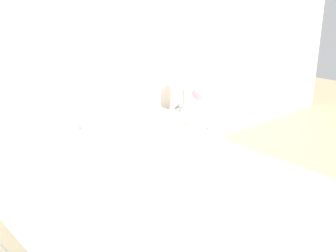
% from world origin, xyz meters
% --- Properties ---
extents(ground_plane, '(12.00, 12.00, 0.00)m').
position_xyz_m(ground_plane, '(0.00, 0.00, 0.00)').
color(ground_plane, tan).
extents(wall_back, '(8.00, 0.06, 2.60)m').
position_xyz_m(wall_back, '(0.00, 0.07, 1.30)').
color(wall_back, silver).
rests_on(wall_back, ground_plane).
extents(bed, '(1.86, 1.91, 0.96)m').
position_xyz_m(bed, '(0.00, -0.88, 0.27)').
color(bed, white).
rests_on(bed, ground_plane).
extents(nightstand, '(0.50, 0.41, 0.51)m').
position_xyz_m(nightstand, '(1.22, -0.21, 0.26)').
color(nightstand, silver).
rests_on(nightstand, ground_plane).
extents(table_lamp, '(0.18, 0.18, 0.37)m').
position_xyz_m(table_lamp, '(1.15, -0.14, 0.78)').
color(table_lamp, '#A8B2BC').
rests_on(table_lamp, nightstand).
extents(flower_vase, '(0.15, 0.15, 0.24)m').
position_xyz_m(flower_vase, '(1.35, -0.15, 0.65)').
color(flower_vase, white).
rests_on(flower_vase, nightstand).
extents(teacup, '(0.10, 0.10, 0.07)m').
position_xyz_m(teacup, '(1.33, -0.26, 0.54)').
color(teacup, white).
rests_on(teacup, nightstand).
extents(alarm_clock, '(0.09, 0.04, 0.06)m').
position_xyz_m(alarm_clock, '(1.07, -0.26, 0.54)').
color(alarm_clock, white).
rests_on(alarm_clock, nightstand).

